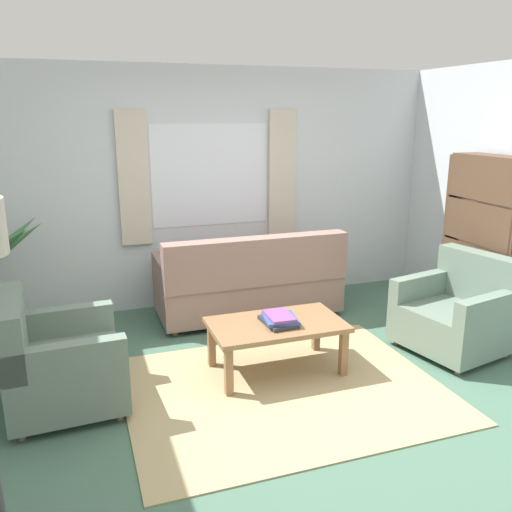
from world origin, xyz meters
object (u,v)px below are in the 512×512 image
Objects in this scene: armchair_left at (56,363)px; bookshelf at (484,252)px; couch at (250,283)px; book_stack_on_table at (279,319)px; armchair_right at (458,313)px; coffee_table at (276,329)px.

armchair_left is 0.51× the size of bookshelf.
couch is 5.43× the size of book_stack_on_table.
book_stack_on_table is 0.20× the size of bookshelf.
armchair_right is 0.90× the size of coffee_table.
couch is 2.07m from armchair_right.
couch is at bearing 64.14° from bookshelf.
book_stack_on_table is at bearing -72.52° from coffee_table.
couch is at bearing -59.51° from armchair_left.
coffee_table is (-1.72, 0.13, 0.03)m from armchair_right.
book_stack_on_table is (-1.71, 0.10, 0.12)m from armchair_right.
bookshelf reaches higher than couch.
armchair_right is at bearing -3.29° from book_stack_on_table.
couch is 2.15× the size of armchair_left.
book_stack_on_table is (0.01, -0.03, 0.10)m from coffee_table.
couch is 2.37m from bookshelf.
couch is 1.91× the size of armchair_right.
couch is 1.73× the size of coffee_table.
couch is at bearing -144.51° from armchair_right.
bookshelf is at bearing -89.54° from armchair_left.
couch reaches higher than coffee_table.
bookshelf is (0.57, 0.38, 0.43)m from armchair_right.
book_stack_on_table is at bearing 82.15° from couch.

